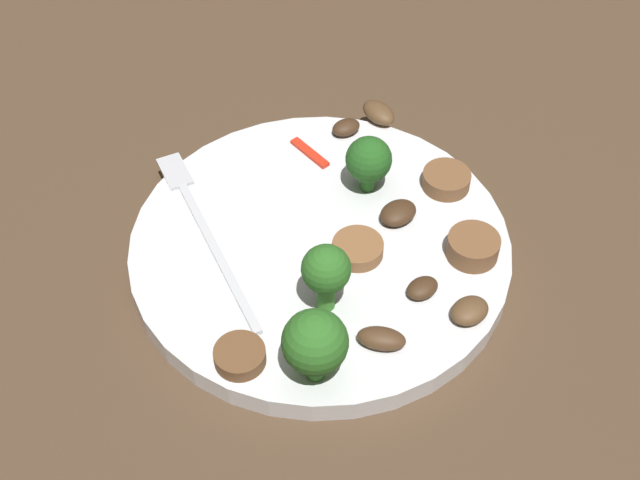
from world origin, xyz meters
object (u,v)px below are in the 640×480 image
object	(u,v)px
fork	(202,223)
mushroom_1	(400,216)
mushroom_0	(422,288)
mushroom_2	(379,113)
sausage_slice_1	(446,180)
pepper_strip_0	(310,153)
sausage_slice_3	(358,249)
broccoli_floret_2	(369,160)
sausage_slice_2	(240,356)
plate	(320,248)
broccoli_floret_1	(326,272)
mushroom_5	(381,339)
mushroom_3	(470,311)
mushroom_4	(346,127)
sausage_slice_0	(473,247)
broccoli_floret_0	(315,343)

from	to	relation	value
fork	mushroom_1	size ratio (longest dim) A/B	6.39
mushroom_0	mushroom_2	bearing A→B (deg)	-13.66
sausage_slice_1	pepper_strip_0	size ratio (longest dim) A/B	0.91
sausage_slice_3	mushroom_0	world-z (taller)	same
broccoli_floret_2	sausage_slice_1	size ratio (longest dim) A/B	1.27
broccoli_floret_2	sausage_slice_2	world-z (taller)	broccoli_floret_2
plate	mushroom_2	xyz separation A→B (m)	(0.10, -0.09, 0.01)
fork	broccoli_floret_1	bearing A→B (deg)	-154.39
fork	sausage_slice_2	world-z (taller)	sausage_slice_2
sausage_slice_1	mushroom_5	world-z (taller)	same
mushroom_3	sausage_slice_2	bearing A→B (deg)	82.94
fork	mushroom_5	bearing A→B (deg)	-155.07
broccoli_floret_1	mushroom_2	world-z (taller)	broccoli_floret_1
fork	broccoli_floret_2	distance (m)	0.13
broccoli_floret_1	mushroom_3	xyz separation A→B (m)	(-0.04, -0.08, -0.03)
broccoli_floret_2	mushroom_5	size ratio (longest dim) A/B	1.45
broccoli_floret_2	sausage_slice_3	bearing A→B (deg)	151.72
fork	sausage_slice_3	size ratio (longest dim) A/B	5.16
sausage_slice_3	mushroom_4	world-z (taller)	same
mushroom_5	broccoli_floret_2	bearing A→B (deg)	-18.89
plate	mushroom_4	distance (m)	0.11
plate	mushroom_4	bearing A→B (deg)	-30.49
pepper_strip_0	broccoli_floret_2	bearing A→B (deg)	-150.55
mushroom_0	mushroom_1	bearing A→B (deg)	-10.90
mushroom_5	pepper_strip_0	bearing A→B (deg)	-5.64
broccoli_floret_1	mushroom_3	size ratio (longest dim) A/B	1.99
broccoli_floret_1	sausage_slice_0	distance (m)	0.11
mushroom_0	pepper_strip_0	distance (m)	0.15
fork	mushroom_4	xyz separation A→B (m)	(0.06, -0.13, 0.00)
mushroom_1	mushroom_5	size ratio (longest dim) A/B	0.92
mushroom_3	sausage_slice_0	bearing A→B (deg)	-29.15
fork	mushroom_3	distance (m)	0.19
broccoli_floret_1	mushroom_2	xyz separation A→B (m)	(0.16, -0.10, -0.03)
mushroom_1	mushroom_2	bearing A→B (deg)	-15.24
fork	broccoli_floret_2	size ratio (longest dim) A/B	4.06
sausage_slice_2	mushroom_5	size ratio (longest dim) A/B	1.05
sausage_slice_0	sausage_slice_3	distance (m)	0.08
fork	mushroom_4	bearing A→B (deg)	-71.50
mushroom_4	mushroom_3	bearing A→B (deg)	-177.50
fork	mushroom_3	bearing A→B (deg)	-139.26
mushroom_2	mushroom_5	xyz separation A→B (m)	(-0.20, 0.08, -0.00)
plate	mushroom_5	size ratio (longest dim) A/B	8.61
sausage_slice_3	mushroom_4	size ratio (longest dim) A/B	1.53
sausage_slice_3	broccoli_floret_1	bearing A→B (deg)	133.49
sausage_slice_3	mushroom_0	size ratio (longest dim) A/B	1.55
broccoli_floret_0	sausage_slice_3	size ratio (longest dim) A/B	1.52
sausage_slice_0	mushroom_5	size ratio (longest dim) A/B	1.16
sausage_slice_3	mushroom_2	distance (m)	0.14
mushroom_4	sausage_slice_3	bearing A→B (deg)	162.15
sausage_slice_1	mushroom_1	distance (m)	0.05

